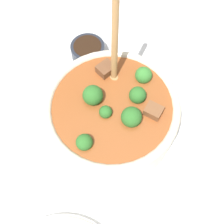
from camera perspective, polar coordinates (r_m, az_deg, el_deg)
ground_plane at (r=0.60m, az=0.00°, el=-2.65°), size 4.00×4.00×0.00m
stew_bowl at (r=0.55m, az=0.04°, el=-0.21°), size 0.26×0.26×0.27m
condiment_bowl at (r=0.68m, az=-4.92°, el=12.36°), size 0.08×0.08×0.04m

